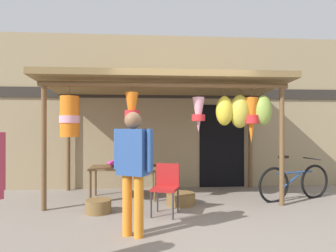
# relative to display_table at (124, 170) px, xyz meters

# --- Properties ---
(ground_plane) EXTENTS (30.00, 30.00, 0.00)m
(ground_plane) POSITION_rel_display_table_xyz_m (1.12, -1.15, -0.59)
(ground_plane) COLOR gray
(shop_facade) EXTENTS (9.31, 0.29, 3.67)m
(shop_facade) POSITION_rel_display_table_xyz_m (1.13, 1.13, 1.24)
(shop_facade) COLOR #9E8966
(shop_facade) RESTS_ON ground_plane
(market_stall_canopy) EXTENTS (4.81, 2.16, 2.47)m
(market_stall_canopy) POSITION_rel_display_table_xyz_m (0.93, -0.13, 1.55)
(market_stall_canopy) COLOR brown
(market_stall_canopy) RESTS_ON ground_plane
(display_table) EXTENTS (1.35, 0.70, 0.65)m
(display_table) POSITION_rel_display_table_xyz_m (0.00, 0.00, 0.00)
(display_table) COLOR brown
(display_table) RESTS_ON ground_plane
(flower_heap_on_table) EXTENTS (0.64, 0.45, 0.14)m
(flower_heap_on_table) POSITION_rel_display_table_xyz_m (-0.01, 0.01, 0.14)
(flower_heap_on_table) COLOR #D13399
(flower_heap_on_table) RESTS_ON display_table
(folding_chair) EXTENTS (0.51, 0.51, 0.84)m
(folding_chair) POSITION_rel_display_table_xyz_m (0.78, -1.16, -0.09)
(folding_chair) COLOR #AD1E1E
(folding_chair) RESTS_ON ground_plane
(wicker_basket_by_table) EXTENTS (0.54, 0.54, 0.22)m
(wicker_basket_by_table) POSITION_rel_display_table_xyz_m (1.10, -0.56, -0.48)
(wicker_basket_by_table) COLOR brown
(wicker_basket_by_table) RESTS_ON ground_plane
(wicker_basket_spare) EXTENTS (0.43, 0.43, 0.22)m
(wicker_basket_spare) POSITION_rel_display_table_xyz_m (-0.36, -0.99, -0.48)
(wicker_basket_spare) COLOR brown
(wicker_basket_spare) RESTS_ON ground_plane
(parked_bicycle) EXTENTS (1.70, 0.60, 0.92)m
(parked_bicycle) POSITION_rel_display_table_xyz_m (3.42, -0.39, -0.24)
(parked_bicycle) COLOR black
(parked_bicycle) RESTS_ON ground_plane
(vendor_in_orange) EXTENTS (0.53, 0.39, 1.67)m
(vendor_in_orange) POSITION_rel_display_table_xyz_m (0.27, -2.13, 0.40)
(vendor_in_orange) COLOR orange
(vendor_in_orange) RESTS_ON ground_plane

